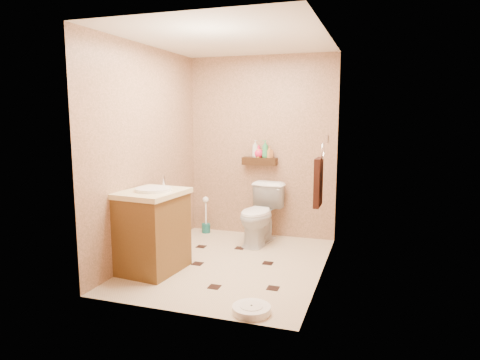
% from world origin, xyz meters
% --- Properties ---
extents(ground, '(2.50, 2.50, 0.00)m').
position_xyz_m(ground, '(0.00, 0.00, 0.00)').
color(ground, beige).
rests_on(ground, ground).
extents(wall_back, '(2.00, 0.04, 2.40)m').
position_xyz_m(wall_back, '(0.00, 1.25, 1.20)').
color(wall_back, tan).
rests_on(wall_back, ground).
extents(wall_front, '(2.00, 0.04, 2.40)m').
position_xyz_m(wall_front, '(0.00, -1.25, 1.20)').
color(wall_front, tan).
rests_on(wall_front, ground).
extents(wall_left, '(0.04, 2.50, 2.40)m').
position_xyz_m(wall_left, '(-1.00, 0.00, 1.20)').
color(wall_left, tan).
rests_on(wall_left, ground).
extents(wall_right, '(0.04, 2.50, 2.40)m').
position_xyz_m(wall_right, '(1.00, 0.00, 1.20)').
color(wall_right, tan).
rests_on(wall_right, ground).
extents(ceiling, '(2.00, 2.50, 0.02)m').
position_xyz_m(ceiling, '(0.00, 0.00, 2.40)').
color(ceiling, silver).
rests_on(ceiling, wall_back).
extents(wall_shelf, '(0.46, 0.14, 0.10)m').
position_xyz_m(wall_shelf, '(0.00, 1.17, 1.02)').
color(wall_shelf, '#3B2110').
rests_on(wall_shelf, wall_back).
extents(floor_accents, '(1.27, 1.32, 0.01)m').
position_xyz_m(floor_accents, '(0.02, -0.03, 0.00)').
color(floor_accents, black).
rests_on(floor_accents, ground).
extents(toilet, '(0.52, 0.79, 0.76)m').
position_xyz_m(toilet, '(0.10, 0.83, 0.38)').
color(toilet, white).
rests_on(toilet, ground).
extents(vanity, '(0.65, 0.76, 0.99)m').
position_xyz_m(vanity, '(-0.70, -0.45, 0.44)').
color(vanity, brown).
rests_on(vanity, ground).
extents(bathroom_scale, '(0.43, 0.43, 0.07)m').
position_xyz_m(bathroom_scale, '(0.57, -1.07, 0.03)').
color(bathroom_scale, white).
rests_on(bathroom_scale, ground).
extents(toilet_brush, '(0.12, 0.12, 0.51)m').
position_xyz_m(toilet_brush, '(-0.74, 1.07, 0.18)').
color(toilet_brush, '#175C58').
rests_on(toilet_brush, ground).
extents(towel_ring, '(0.12, 0.30, 0.76)m').
position_xyz_m(towel_ring, '(0.91, 0.25, 0.95)').
color(towel_ring, silver).
rests_on(towel_ring, wall_right).
extents(toilet_paper, '(0.12, 0.11, 0.12)m').
position_xyz_m(toilet_paper, '(-0.94, 0.65, 0.60)').
color(toilet_paper, white).
rests_on(toilet_paper, wall_left).
extents(bottle_a, '(0.12, 0.12, 0.23)m').
position_xyz_m(bottle_a, '(-0.06, 1.17, 1.19)').
color(bottle_a, beige).
rests_on(bottle_a, wall_shelf).
extents(bottle_b, '(0.10, 0.10, 0.16)m').
position_xyz_m(bottle_b, '(-0.02, 1.17, 1.15)').
color(bottle_b, yellow).
rests_on(bottle_b, wall_shelf).
extents(bottle_c, '(0.18, 0.18, 0.16)m').
position_xyz_m(bottle_c, '(-0.01, 1.17, 1.15)').
color(bottle_c, '#F51C4F').
rests_on(bottle_c, wall_shelf).
extents(bottle_d, '(0.09, 0.09, 0.23)m').
position_xyz_m(bottle_d, '(0.08, 1.17, 1.18)').
color(bottle_d, '#309050').
rests_on(bottle_d, wall_shelf).
extents(bottle_e, '(0.10, 0.10, 0.15)m').
position_xyz_m(bottle_e, '(0.13, 1.17, 1.15)').
color(bottle_e, '#D18445').
rests_on(bottle_e, wall_shelf).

